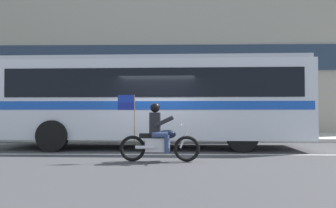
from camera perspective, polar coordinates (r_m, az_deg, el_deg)
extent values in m
plane|color=#3D3D3F|center=(10.51, -2.14, -8.62)|extent=(60.00, 60.00, 0.00)
cube|color=#B7B2A8|center=(15.57, -1.05, -5.94)|extent=(28.00, 3.80, 0.15)
cube|color=silver|center=(9.91, -2.34, -9.04)|extent=(26.60, 0.14, 0.01)
cube|color=gray|center=(18.44, -0.76, 13.75)|extent=(28.00, 0.80, 12.24)
cube|color=#233347|center=(17.62, -0.81, 8.34)|extent=(25.76, 0.10, 1.40)
cube|color=silver|center=(11.63, -2.42, 0.63)|extent=(10.77, 2.86, 2.70)
cube|color=black|center=(11.66, -2.42, 3.34)|extent=(9.92, 2.88, 0.96)
cube|color=#194CB2|center=(11.63, -2.42, -0.35)|extent=(10.56, 2.89, 0.28)
cube|color=#ADB1BA|center=(11.76, -2.41, 7.51)|extent=(10.55, 2.73, 0.16)
cylinder|color=black|center=(11.21, -20.08, -5.41)|extent=(1.04, 0.30, 1.04)
cylinder|color=black|center=(10.69, 13.19, -5.66)|extent=(1.04, 0.30, 1.04)
torus|color=black|center=(8.50, 3.40, -8.02)|extent=(0.69, 0.10, 0.69)
torus|color=black|center=(8.60, -6.41, -7.94)|extent=(0.69, 0.10, 0.69)
cube|color=silver|center=(8.51, -1.87, -7.34)|extent=(0.65, 0.29, 0.36)
ellipsoid|color=black|center=(8.47, -0.17, -5.47)|extent=(0.49, 0.29, 0.24)
cube|color=black|center=(8.50, -3.22, -5.72)|extent=(0.56, 0.27, 0.12)
cylinder|color=silver|center=(8.47, 2.99, -6.01)|extent=(0.28, 0.06, 0.58)
cylinder|color=silver|center=(8.45, 2.44, -3.85)|extent=(0.05, 0.64, 0.04)
cylinder|color=silver|center=(8.38, -4.01, -7.77)|extent=(0.55, 0.10, 0.09)
cube|color=black|center=(8.47, -2.34, -3.43)|extent=(0.29, 0.37, 0.56)
sphere|color=black|center=(8.47, -2.34, -0.66)|extent=(0.26, 0.26, 0.26)
cylinder|color=navy|center=(8.66, -1.32, -5.38)|extent=(0.42, 0.16, 0.15)
cylinder|color=navy|center=(8.67, -0.12, -6.96)|extent=(0.13, 0.13, 0.46)
cylinder|color=navy|center=(8.30, -1.47, -5.55)|extent=(0.42, 0.16, 0.15)
cylinder|color=navy|center=(8.31, -0.23, -7.21)|extent=(0.13, 0.13, 0.46)
cylinder|color=black|center=(8.66, -0.65, -3.12)|extent=(0.52, 0.12, 0.32)
cylinder|color=black|center=(8.26, -0.79, -3.21)|extent=(0.52, 0.12, 0.32)
cylinder|color=olive|center=(8.53, -6.06, -2.57)|extent=(0.02, 0.02, 1.25)
cube|color=#1933A5|center=(8.57, -7.58, 0.95)|extent=(0.44, 0.03, 0.20)
cube|color=navy|center=(8.57, -7.58, -0.39)|extent=(0.44, 0.03, 0.20)
cylinder|color=#4C8C3F|center=(15.40, -14.64, -4.59)|extent=(0.22, 0.22, 0.58)
sphere|color=#4C8C3F|center=(15.38, -14.63, -3.25)|extent=(0.20, 0.20, 0.20)
cylinder|color=#4C8C3F|center=(15.26, -14.78, -4.51)|extent=(0.09, 0.10, 0.09)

